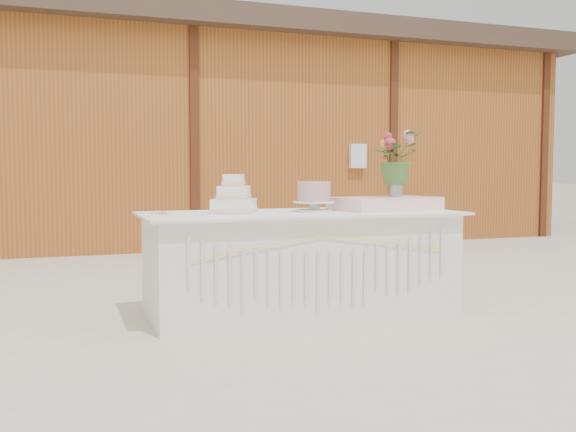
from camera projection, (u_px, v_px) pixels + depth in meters
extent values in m
plane|color=beige|center=(301.00, 312.00, 4.91)|extent=(80.00, 80.00, 0.00)
cube|color=#94551F|center=(170.00, 145.00, 10.44)|extent=(12.00, 4.00, 3.00)
cube|color=#3D2E22|center=(168.00, 43.00, 10.32)|extent=(12.60, 4.60, 0.30)
cube|color=white|center=(301.00, 264.00, 4.88)|extent=(2.28, 0.88, 0.75)
cube|color=white|center=(301.00, 213.00, 4.86)|extent=(2.40, 1.00, 0.02)
cube|color=white|center=(234.00, 206.00, 4.75)|extent=(0.40, 0.40, 0.10)
cube|color=#FFCAA1|center=(234.00, 210.00, 4.75)|extent=(0.42, 0.42, 0.02)
cube|color=white|center=(234.00, 192.00, 4.74)|extent=(0.29, 0.29, 0.10)
cube|color=#FFCAA1|center=(234.00, 196.00, 4.75)|extent=(0.30, 0.30, 0.02)
cube|color=white|center=(234.00, 180.00, 4.74)|extent=(0.19, 0.19, 0.09)
cube|color=#FFCAA1|center=(234.00, 183.00, 4.74)|extent=(0.20, 0.20, 0.02)
cylinder|color=white|center=(314.00, 211.00, 4.89)|extent=(0.27, 0.27, 0.02)
cylinder|color=white|center=(314.00, 206.00, 4.89)|extent=(0.08, 0.08, 0.05)
cylinder|color=white|center=(314.00, 202.00, 4.89)|extent=(0.32, 0.32, 0.01)
cylinder|color=#D5999F|center=(314.00, 191.00, 4.88)|extent=(0.25, 0.25, 0.15)
cube|color=#F7CDC7|center=(385.00, 204.00, 5.11)|extent=(0.89, 0.60, 0.10)
cylinder|color=#ACACB0|center=(396.00, 188.00, 5.18)|extent=(0.11, 0.11, 0.15)
imported|color=#3F6528|center=(396.00, 152.00, 5.16)|extent=(0.48, 0.46, 0.43)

